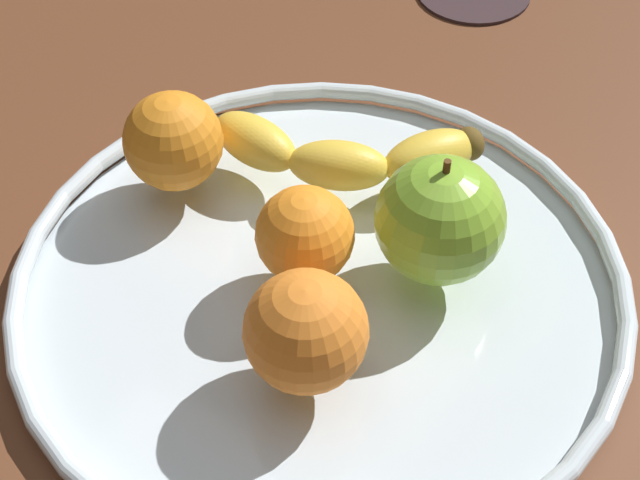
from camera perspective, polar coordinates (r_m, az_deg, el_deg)
The scene contains 7 objects.
ground_plane at distance 63.26cm, azimuth -0.00°, elevation -4.19°, with size 150.28×150.28×4.00cm, color brown.
fruit_bowl at distance 61.01cm, azimuth -0.00°, elevation -2.48°, with size 38.86×38.86×1.80cm.
banana at distance 65.54cm, azimuth 1.57°, elevation 5.07°, with size 18.78×9.53×3.39cm.
apple at distance 58.34cm, azimuth 7.04°, elevation 1.17°, with size 7.93×7.93×8.73cm.
orange_front_left at distance 53.07cm, azimuth -0.84°, elevation -5.37°, with size 6.97×6.97×6.97cm, color orange.
orange_back_right at distance 64.74cm, azimuth -8.59°, elevation 5.76°, with size 6.64×6.64×6.64cm, color orange.
orange_center at distance 58.19cm, azimuth -0.99°, elevation 0.13°, with size 6.07×6.07×6.07cm, color orange.
Camera 1 is at (15.32, -36.41, 47.41)cm, focal length 54.63 mm.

